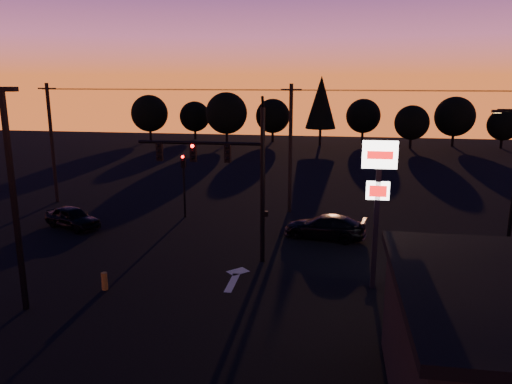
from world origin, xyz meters
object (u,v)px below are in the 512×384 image
(bollard, at_px, (105,281))
(suv_parked, at_px, (471,320))
(traffic_signal_mast, at_px, (232,168))
(car_left, at_px, (72,217))
(car_right, at_px, (325,227))
(pylon_sign, at_px, (378,184))
(parking_lot_light, at_px, (12,187))
(secondary_signal, at_px, (184,176))

(bollard, xyz_separation_m, suv_parked, (15.37, -1.87, 0.32))
(traffic_signal_mast, xyz_separation_m, bollard, (-5.00, -4.65, -4.53))
(bollard, relative_size, car_left, 0.20)
(car_right, bearing_deg, bollard, -36.30)
(pylon_sign, bearing_deg, parking_lot_light, -162.77)
(bollard, bearing_deg, secondary_signal, 89.54)
(secondary_signal, relative_size, bollard, 5.29)
(parking_lot_light, bearing_deg, car_right, 43.22)
(traffic_signal_mast, bearing_deg, parking_lot_light, -136.63)
(parking_lot_light, xyz_separation_m, suv_parked, (17.77, 0.47, -4.54))
(secondary_signal, height_order, pylon_sign, pylon_sign)
(parking_lot_light, relative_size, bollard, 11.13)
(suv_parked, bearing_deg, traffic_signal_mast, 118.63)
(traffic_signal_mast, relative_size, parking_lot_light, 0.94)
(traffic_signal_mast, relative_size, pylon_sign, 1.26)
(secondary_signal, distance_m, pylon_sign, 15.75)
(traffic_signal_mast, xyz_separation_m, car_left, (-11.28, 3.96, -4.25))
(car_right, bearing_deg, suv_parked, 37.90)
(secondary_signal, height_order, car_right, secondary_signal)
(secondary_signal, bearing_deg, traffic_signal_mast, -56.81)
(car_left, bearing_deg, car_right, -63.84)
(traffic_signal_mast, xyz_separation_m, car_right, (4.75, 4.43, -4.23))
(secondary_signal, bearing_deg, parking_lot_light, -99.79)
(traffic_signal_mast, height_order, pylon_sign, traffic_signal_mast)
(pylon_sign, xyz_separation_m, car_left, (-18.38, 6.45, -4.23))
(car_right, distance_m, suv_parked, 12.31)
(car_left, distance_m, suv_parked, 24.06)
(pylon_sign, relative_size, car_left, 1.68)
(bollard, height_order, car_right, car_right)
(pylon_sign, bearing_deg, suv_parked, -50.93)
(traffic_signal_mast, distance_m, parking_lot_light, 10.19)
(secondary_signal, distance_m, parking_lot_light, 14.90)
(traffic_signal_mast, bearing_deg, car_right, 42.98)
(parking_lot_light, xyz_separation_m, bollard, (2.40, 2.34, -4.86))
(bollard, bearing_deg, car_left, 126.10)
(traffic_signal_mast, distance_m, pylon_sign, 7.52)
(car_right, bearing_deg, pylon_sign, 29.47)
(parking_lot_light, relative_size, suv_parked, 1.74)
(parking_lot_light, bearing_deg, pylon_sign, 17.23)
(traffic_signal_mast, height_order, bollard, traffic_signal_mast)
(parking_lot_light, bearing_deg, suv_parked, 1.50)
(bollard, xyz_separation_m, car_right, (9.75, 9.08, 0.30))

